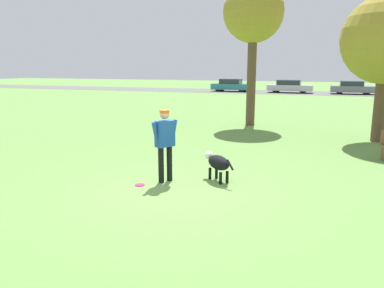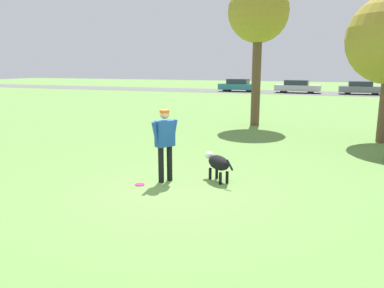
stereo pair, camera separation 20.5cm
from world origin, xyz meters
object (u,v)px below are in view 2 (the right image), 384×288
(person, at_px, (165,139))
(parked_car_teal, at_px, (239,85))
(tree_mid_center, at_px, (258,14))
(parked_car_grey, at_px, (361,88))
(frisbee, at_px, (140,185))
(parked_car_silver, at_px, (297,87))
(dog, at_px, (218,163))

(person, relative_size, parked_car_teal, 0.41)
(tree_mid_center, distance_m, parked_car_teal, 23.24)
(tree_mid_center, distance_m, parked_car_grey, 23.19)
(frisbee, distance_m, parked_car_silver, 31.75)
(frisbee, height_order, tree_mid_center, tree_mid_center)
(frisbee, bearing_deg, parked_car_teal, 99.50)
(dog, bearing_deg, tree_mid_center, -43.82)
(frisbee, distance_m, tree_mid_center, 10.85)
(parked_car_teal, relative_size, parked_car_grey, 1.04)
(frisbee, xyz_separation_m, parked_car_silver, (0.67, 31.74, 0.62))
(person, height_order, frisbee, person)
(parked_car_grey, bearing_deg, tree_mid_center, -106.06)
(tree_mid_center, bearing_deg, parked_car_teal, 105.33)
(tree_mid_center, xyz_separation_m, parked_car_silver, (-0.06, 22.06, -4.23))
(dog, distance_m, frisbee, 1.88)
(parked_car_teal, bearing_deg, person, -78.45)
(dog, relative_size, parked_car_silver, 0.21)
(tree_mid_center, relative_size, parked_car_silver, 1.41)
(parked_car_teal, xyz_separation_m, parked_car_silver, (5.98, 0.02, -0.02))
(parked_car_silver, bearing_deg, person, -88.67)
(person, bearing_deg, tree_mid_center, 29.91)
(frisbee, xyz_separation_m, parked_car_grey, (6.48, 31.74, 0.60))
(person, xyz_separation_m, parked_car_teal, (-5.75, 31.27, -0.36))
(person, bearing_deg, parked_car_grey, 20.81)
(dog, bearing_deg, parked_car_grey, -58.33)
(parked_car_grey, bearing_deg, dog, -100.51)
(dog, xyz_separation_m, tree_mid_center, (-0.84, 8.75, 4.43))
(tree_mid_center, xyz_separation_m, parked_car_teal, (-6.05, 22.04, -4.21))
(tree_mid_center, height_order, parked_car_grey, tree_mid_center)
(frisbee, relative_size, parked_car_grey, 0.06)
(person, distance_m, parked_car_grey, 31.86)
(frisbee, bearing_deg, parked_car_silver, 88.79)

